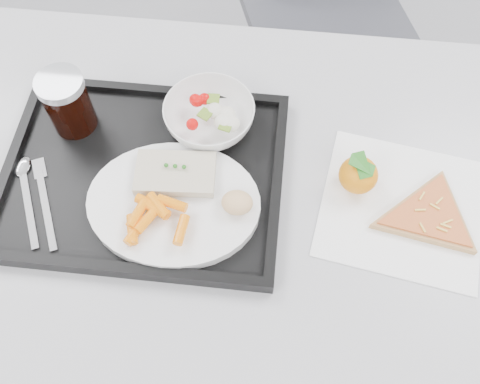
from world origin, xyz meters
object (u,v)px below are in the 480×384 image
at_px(tangerine, 358,175).
at_px(table, 230,225).
at_px(salad_bowl, 209,116).
at_px(pizza_slice, 429,216).
at_px(tray, 144,175).
at_px(dinner_plate, 174,204).
at_px(cola_glass, 67,102).

bearing_deg(tangerine, table, -163.40).
distance_m(salad_bowl, pizza_slice, 0.39).
height_order(tray, dinner_plate, dinner_plate).
height_order(tray, tangerine, tangerine).
height_order(tangerine, pizza_slice, tangerine).
bearing_deg(cola_glass, tangerine, -7.86).
bearing_deg(cola_glass, dinner_plate, -36.08).
bearing_deg(table, dinner_plate, -169.00).
relative_size(tray, cola_glass, 4.17).
bearing_deg(tray, salad_bowl, 48.76).
distance_m(table, tray, 0.17).
bearing_deg(cola_glass, tray, -33.04).
bearing_deg(dinner_plate, table, 11.00).
relative_size(table, dinner_plate, 4.44).
bearing_deg(tray, table, -14.83).
distance_m(salad_bowl, tangerine, 0.26).
distance_m(table, salad_bowl, 0.19).
distance_m(cola_glass, tangerine, 0.48).
bearing_deg(pizza_slice, dinner_plate, -175.97).
xyz_separation_m(dinner_plate, cola_glass, (-0.19, 0.14, 0.05)).
bearing_deg(tray, cola_glass, 146.96).
xyz_separation_m(salad_bowl, pizza_slice, (0.36, -0.13, -0.03)).
bearing_deg(pizza_slice, tray, 176.70).
bearing_deg(salad_bowl, cola_glass, -174.79).
xyz_separation_m(table, cola_glass, (-0.28, 0.13, 0.14)).
relative_size(dinner_plate, pizza_slice, 1.12).
bearing_deg(table, tray, 165.17).
bearing_deg(cola_glass, salad_bowl, 5.21).
bearing_deg(tangerine, pizza_slice, -22.57).
relative_size(dinner_plate, salad_bowl, 1.78).
bearing_deg(pizza_slice, table, -177.86).
height_order(table, salad_bowl, salad_bowl).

